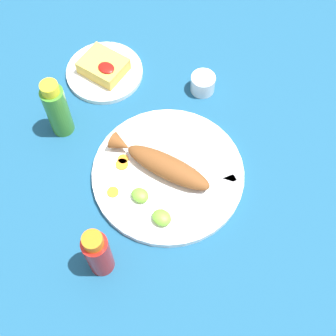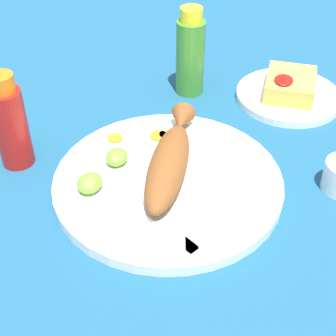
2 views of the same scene
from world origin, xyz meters
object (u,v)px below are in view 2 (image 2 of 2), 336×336
at_px(fork_near, 191,216).
at_px(hot_sauce_bottle_red, 11,123).
at_px(main_plate, 168,182).
at_px(fried_fish, 170,160).
at_px(fork_far, 155,220).
at_px(hot_sauce_bottle_green, 190,54).
at_px(side_plate_fries, 288,96).

bearing_deg(fork_near, hot_sauce_bottle_red, -117.68).
relative_size(main_plate, fried_fish, 1.37).
bearing_deg(fork_near, fork_far, -81.30).
bearing_deg(fork_far, fork_near, 55.32).
relative_size(hot_sauce_bottle_red, hot_sauce_bottle_green, 0.94).
distance_m(fork_far, hot_sauce_bottle_green, 0.39).
distance_m(main_plate, hot_sauce_bottle_red, 0.26).
relative_size(main_plate, side_plate_fries, 1.76).
xyz_separation_m(fried_fish, hot_sauce_bottle_red, (0.01, -0.25, 0.03)).
relative_size(fried_fish, hot_sauce_bottle_green, 1.51).
height_order(fork_near, side_plate_fries, fork_near).
xyz_separation_m(hot_sauce_bottle_green, side_plate_fries, (-0.02, 0.19, -0.07)).
relative_size(fried_fish, side_plate_fries, 1.28).
distance_m(fried_fish, fork_near, 0.11).
bearing_deg(side_plate_fries, hot_sauce_bottle_green, -84.82).
xyz_separation_m(fried_fish, fork_far, (0.11, 0.01, -0.02)).
distance_m(main_plate, fork_far, 0.09).
distance_m(fork_near, hot_sauce_bottle_red, 0.32).
height_order(fried_fish, hot_sauce_bottle_red, hot_sauce_bottle_red).
bearing_deg(main_plate, side_plate_fries, 152.24).
height_order(fork_far, hot_sauce_bottle_green, hot_sauce_bottle_green).
bearing_deg(hot_sauce_bottle_green, fork_far, 5.54).
height_order(main_plate, fried_fish, fried_fish).
bearing_deg(fried_fish, main_plate, 0.00).
height_order(main_plate, side_plate_fries, main_plate).
xyz_separation_m(main_plate, side_plate_fries, (-0.31, 0.16, -0.00)).
bearing_deg(fork_near, fried_fish, -163.09).
bearing_deg(fried_fish, fork_near, 26.65).
xyz_separation_m(fork_near, side_plate_fries, (-0.38, 0.11, -0.01)).
xyz_separation_m(fork_near, hot_sauce_bottle_red, (-0.08, -0.31, 0.06)).
distance_m(fork_near, side_plate_fries, 0.40).
distance_m(hot_sauce_bottle_red, hot_sauce_bottle_green, 0.36).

